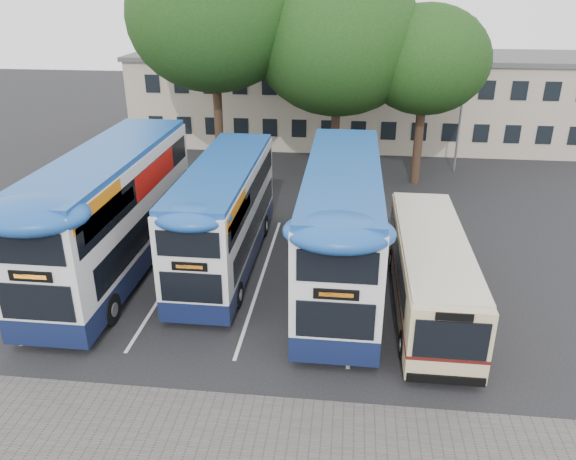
{
  "coord_description": "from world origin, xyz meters",
  "views": [
    {
      "loc": [
        -0.48,
        -14.46,
        10.69
      ],
      "look_at": [
        -2.7,
        5.0,
        2.08
      ],
      "focal_mm": 35.0,
      "sensor_mm": 36.0,
      "label": 1
    }
  ],
  "objects_px": {
    "lamp_post": "(464,88)",
    "bus_dd_left": "(112,207)",
    "tree_mid": "(338,42)",
    "bus_dd_right": "(341,220)",
    "tree_left": "(213,17)",
    "tree_right": "(426,60)",
    "bus_dd_mid": "(225,210)",
    "bus_single": "(430,267)"
  },
  "relations": [
    {
      "from": "tree_mid",
      "to": "tree_left",
      "type": "bearing_deg",
      "value": -172.58
    },
    {
      "from": "tree_mid",
      "to": "bus_dd_right",
      "type": "height_order",
      "value": "tree_mid"
    },
    {
      "from": "tree_left",
      "to": "tree_right",
      "type": "distance_m",
      "value": 11.69
    },
    {
      "from": "lamp_post",
      "to": "tree_right",
      "type": "distance_m",
      "value": 4.07
    },
    {
      "from": "bus_dd_mid",
      "to": "tree_left",
      "type": "bearing_deg",
      "value": 103.98
    },
    {
      "from": "bus_dd_right",
      "to": "tree_left",
      "type": "bearing_deg",
      "value": 121.41
    },
    {
      "from": "lamp_post",
      "to": "tree_left",
      "type": "relative_size",
      "value": 0.69
    },
    {
      "from": "tree_mid",
      "to": "tree_right",
      "type": "relative_size",
      "value": 1.19
    },
    {
      "from": "lamp_post",
      "to": "bus_dd_left",
      "type": "relative_size",
      "value": 0.77
    },
    {
      "from": "tree_left",
      "to": "tree_mid",
      "type": "relative_size",
      "value": 1.11
    },
    {
      "from": "tree_left",
      "to": "bus_dd_right",
      "type": "distance_m",
      "value": 15.69
    },
    {
      "from": "tree_left",
      "to": "bus_dd_left",
      "type": "height_order",
      "value": "tree_left"
    },
    {
      "from": "tree_right",
      "to": "bus_dd_right",
      "type": "relative_size",
      "value": 0.87
    },
    {
      "from": "bus_dd_mid",
      "to": "bus_dd_left",
      "type": "bearing_deg",
      "value": -165.95
    },
    {
      "from": "tree_mid",
      "to": "bus_dd_left",
      "type": "xyz_separation_m",
      "value": [
        -8.21,
        -13.02,
        -5.05
      ]
    },
    {
      "from": "tree_mid",
      "to": "bus_single",
      "type": "relative_size",
      "value": 1.27
    },
    {
      "from": "tree_mid",
      "to": "bus_single",
      "type": "xyz_separation_m",
      "value": [
        3.91,
        -14.52,
        -6.19
      ]
    },
    {
      "from": "bus_dd_left",
      "to": "bus_dd_right",
      "type": "bearing_deg",
      "value": -0.42
    },
    {
      "from": "lamp_post",
      "to": "tree_right",
      "type": "relative_size",
      "value": 0.92
    },
    {
      "from": "bus_dd_left",
      "to": "bus_dd_mid",
      "type": "bearing_deg",
      "value": 14.05
    },
    {
      "from": "tree_left",
      "to": "tree_right",
      "type": "bearing_deg",
      "value": 1.78
    },
    {
      "from": "bus_dd_left",
      "to": "tree_left",
      "type": "bearing_deg",
      "value": 83.06
    },
    {
      "from": "tree_left",
      "to": "bus_dd_mid",
      "type": "bearing_deg",
      "value": -76.02
    },
    {
      "from": "bus_single",
      "to": "tree_right",
      "type": "bearing_deg",
      "value": 86.55
    },
    {
      "from": "bus_dd_left",
      "to": "bus_dd_mid",
      "type": "xyz_separation_m",
      "value": [
        4.24,
        1.06,
        -0.35
      ]
    },
    {
      "from": "tree_mid",
      "to": "bus_dd_left",
      "type": "bearing_deg",
      "value": -122.25
    },
    {
      "from": "tree_right",
      "to": "bus_dd_mid",
      "type": "distance_m",
      "value": 15.1
    },
    {
      "from": "tree_right",
      "to": "bus_dd_right",
      "type": "distance_m",
      "value": 13.88
    },
    {
      "from": "tree_mid",
      "to": "bus_dd_right",
      "type": "bearing_deg",
      "value": -86.86
    },
    {
      "from": "tree_left",
      "to": "tree_mid",
      "type": "xyz_separation_m",
      "value": [
        6.73,
        0.88,
        -1.3
      ]
    },
    {
      "from": "tree_mid",
      "to": "bus_dd_mid",
      "type": "height_order",
      "value": "tree_mid"
    },
    {
      "from": "bus_dd_left",
      "to": "lamp_post",
      "type": "bearing_deg",
      "value": 43.8
    },
    {
      "from": "bus_dd_right",
      "to": "bus_dd_mid",
      "type": "bearing_deg",
      "value": 166.52
    },
    {
      "from": "lamp_post",
      "to": "bus_dd_left",
      "type": "distance_m",
      "value": 21.77
    },
    {
      "from": "lamp_post",
      "to": "bus_dd_left",
      "type": "height_order",
      "value": "lamp_post"
    },
    {
      "from": "bus_dd_left",
      "to": "bus_dd_mid",
      "type": "height_order",
      "value": "bus_dd_left"
    },
    {
      "from": "lamp_post",
      "to": "bus_dd_right",
      "type": "relative_size",
      "value": 0.8
    },
    {
      "from": "bus_dd_left",
      "to": "bus_dd_right",
      "type": "relative_size",
      "value": 1.04
    },
    {
      "from": "bus_dd_mid",
      "to": "bus_dd_right",
      "type": "relative_size",
      "value": 0.9
    },
    {
      "from": "tree_mid",
      "to": "bus_single",
      "type": "distance_m",
      "value": 16.26
    },
    {
      "from": "tree_mid",
      "to": "bus_dd_mid",
      "type": "bearing_deg",
      "value": -108.4
    },
    {
      "from": "lamp_post",
      "to": "tree_mid",
      "type": "bearing_deg",
      "value": -165.17
    }
  ]
}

